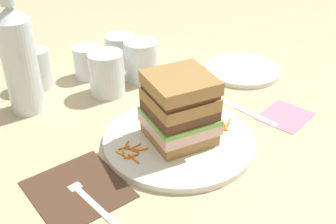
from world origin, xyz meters
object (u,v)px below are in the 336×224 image
sandwich (179,108)px  napkin_dark (78,189)px  empty_tumbler_2 (87,62)px  napkin_pink (285,116)px  fork (85,195)px  side_plate (243,70)px  knife (239,107)px  water_bottle (19,59)px  empty_tumbler_0 (120,50)px  empty_tumbler_3 (107,73)px  main_plate (179,140)px  empty_tumbler_1 (37,69)px  juice_glass (141,62)px

sandwich → napkin_dark: bearing=176.0°
empty_tumbler_2 → napkin_pink: bearing=-64.2°
fork → side_plate: side_plate is taller
fork → knife: size_ratio=0.83×
water_bottle → empty_tumbler_0: 0.29m
fork → empty_tumbler_3: bearing=49.2°
knife → napkin_pink: 0.09m
main_plate → sandwich: sandwich is taller
fork → empty_tumbler_1: bearing=72.8°
napkin_dark → water_bottle: 0.30m
main_plate → empty_tumbler_0: 0.37m
empty_tumbler_0 → napkin_dark: bearing=-134.6°
knife → juice_glass: bearing=105.9°
water_bottle → side_plate: size_ratio=1.43×
napkin_dark → fork: (0.00, -0.02, 0.00)m
napkin_dark → knife: 0.38m
empty_tumbler_1 → empty_tumbler_3: 0.16m
empty_tumbler_0 → napkin_pink: 0.43m
water_bottle → empty_tumbler_3: bearing=-17.6°
napkin_dark → empty_tumbler_1: size_ratio=1.65×
fork → juice_glass: size_ratio=1.81×
empty_tumbler_0 → napkin_pink: (0.10, -0.42, -0.04)m
napkin_dark → side_plate: (0.51, 0.10, 0.00)m
knife → napkin_pink: size_ratio=2.03×
napkin_pink → empty_tumbler_3: bearing=123.6°
empty_tumbler_1 → side_plate: 0.47m
sandwich → knife: bearing=2.8°
main_plate → knife: main_plate is taller
fork → empty_tumbler_2: 0.41m
knife → empty_tumbler_0: size_ratio=2.75×
fork → side_plate: bearing=13.1°
empty_tumbler_1 → napkin_pink: bearing=-55.0°
fork → water_bottle: (0.05, 0.30, 0.11)m
empty_tumbler_2 → napkin_pink: size_ratio=0.75×
empty_tumbler_0 → side_plate: bearing=-50.8°
empty_tumbler_1 → empty_tumbler_2: size_ratio=1.20×
fork → empty_tumbler_2: bearing=56.8°
empty_tumbler_0 → fork: bearing=-132.7°
knife → sandwich: bearing=-177.2°
water_bottle → sandwich: bearing=-62.9°
fork → napkin_pink: size_ratio=1.69×
water_bottle → empty_tumbler_0: size_ratio=3.51×
knife → fork: bearing=-177.5°
side_plate → empty_tumbler_3: bearing=156.8°
fork → juice_glass: juice_glass is taller
knife → empty_tumbler_3: (-0.16, 0.23, 0.05)m
empty_tumbler_0 → empty_tumbler_3: empty_tumbler_3 is taller
water_bottle → napkin_pink: (0.37, -0.37, -0.11)m
water_bottle → empty_tumbler_2: 0.19m
fork → knife: bearing=2.5°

